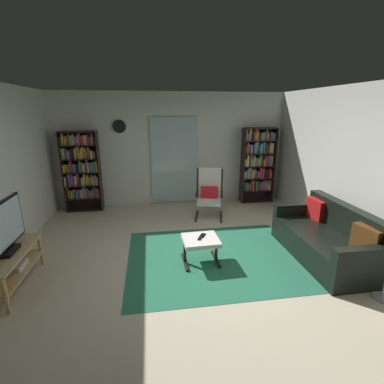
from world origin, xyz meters
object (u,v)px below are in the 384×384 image
Objects in this scene: ottoman at (201,243)px; cell_phone at (203,235)px; tv_stand at (10,264)px; tv_remote at (200,238)px; bookshelf_near_sofa at (258,163)px; lounge_armchair at (209,192)px; wall_clock at (119,126)px; television at (3,230)px; leather_sofa at (328,239)px; bookshelf_near_tv at (82,169)px.

cell_phone reaches higher than ottoman.
tv_stand reaches higher than tv_remote.
bookshelf_near_sofa is 1.77× the size of lounge_armchair.
bookshelf_near_sofa is 3.34m from wall_clock.
television is at bearing -174.51° from ottoman.
ottoman is at bearing -125.40° from bookshelf_near_sofa.
lounge_armchair is (-1.42, 2.01, 0.23)m from leather_sofa.
leather_sofa is at bearing -34.09° from bookshelf_near_tv.
bookshelf_near_sofa is at bearing 30.44° from lounge_armchair.
bookshelf_near_tv is (0.32, 2.88, 0.14)m from television.
ottoman is (2.50, 0.23, -0.00)m from tv_stand.
wall_clock is (-1.33, 2.81, 1.53)m from ottoman.
cell_phone is at bearing -48.97° from bookshelf_near_tv.
tv_stand is 1.14× the size of lounge_armchair.
tv_remote is at bearing 5.29° from tv_stand.
cell_phone is at bearing -105.28° from lounge_armchair.
bookshelf_near_tv is at bearing -168.99° from wall_clock.
bookshelf_near_tv is 12.66× the size of cell_phone.
ottoman is (-1.95, 0.15, 0.02)m from leather_sofa.
lounge_armchair is at bearing 104.89° from cell_phone.
ottoman is at bearing -64.72° from wall_clock.
leather_sofa is (0.06, -2.81, -0.66)m from bookshelf_near_sofa.
cell_phone is (0.04, 0.08, 0.07)m from ottoman.
tv_stand is 8.09× the size of tv_remote.
leather_sofa is 3.33× the size of ottoman.
bookshelf_near_sofa is at bearing 91.32° from leather_sofa.
leather_sofa reaches higher than tv_stand.
television is 7.24× the size of cell_phone.
tv_stand is at bearing 103.24° from television.
bookshelf_near_tv is 3.31× the size of ottoman.
lounge_armchair is at bearing 34.54° from tv_stand.
lounge_armchair is (3.03, 2.09, 0.21)m from tv_stand.
leather_sofa is at bearing -4.51° from ottoman.
wall_clock is at bearing 68.87° from tv_stand.
bookshelf_near_tv is 6.11× the size of wall_clock.
tv_remote is at bearing -92.49° from cell_phone.
bookshelf_near_sofa is (4.39, 2.89, 0.15)m from television.
television is at bearing -146.58° from bookshelf_near_sofa.
cell_phone is at bearing 62.57° from ottoman.
bookshelf_near_tv reaches higher than cell_phone.
bookshelf_near_tv is at bearing 156.15° from tv_remote.
tv_stand is 0.66× the size of leather_sofa.
television reaches higher than lounge_armchair.
television is 4.48m from leather_sofa.
bookshelf_near_tv is at bearing 83.75° from television.
bookshelf_near_sofa is 1.02× the size of leather_sofa.
tv_remote is at bearing 179.93° from ottoman.
ottoman is (-1.89, -2.65, -0.64)m from bookshelf_near_sofa.
lounge_armchair reaches higher than ottoman.
leather_sofa is at bearing -54.70° from lounge_armchair.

